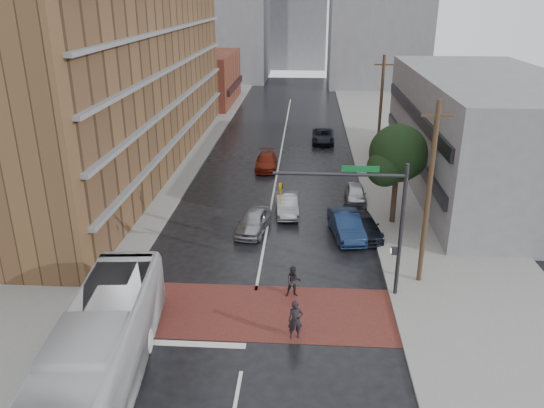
# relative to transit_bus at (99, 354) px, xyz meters

# --- Properties ---
(ground) EXTENTS (160.00, 160.00, 0.00)m
(ground) POSITION_rel_transit_bus_xyz_m (5.32, 5.44, -1.74)
(ground) COLOR black
(ground) RESTS_ON ground
(crosswalk) EXTENTS (14.00, 5.00, 0.02)m
(crosswalk) POSITION_rel_transit_bus_xyz_m (5.32, 5.94, -1.73)
(crosswalk) COLOR maroon
(crosswalk) RESTS_ON ground
(sidewalk_west) EXTENTS (9.00, 90.00, 0.15)m
(sidewalk_west) POSITION_rel_transit_bus_xyz_m (-6.18, 30.44, -1.66)
(sidewalk_west) COLOR gray
(sidewalk_west) RESTS_ON ground
(sidewalk_east) EXTENTS (9.00, 90.00, 0.15)m
(sidewalk_east) POSITION_rel_transit_bus_xyz_m (16.82, 30.44, -1.66)
(sidewalk_east) COLOR gray
(sidewalk_east) RESTS_ON ground
(apartment_block) EXTENTS (10.00, 44.00, 28.00)m
(apartment_block) POSITION_rel_transit_bus_xyz_m (-8.68, 29.44, 12.26)
(apartment_block) COLOR brown
(apartment_block) RESTS_ON ground
(storefront_west) EXTENTS (8.00, 16.00, 7.00)m
(storefront_west) POSITION_rel_transit_bus_xyz_m (-6.68, 59.44, 1.76)
(storefront_west) COLOR brown
(storefront_west) RESTS_ON ground
(building_east) EXTENTS (11.00, 26.00, 9.00)m
(building_east) POSITION_rel_transit_bus_xyz_m (21.82, 25.44, 2.76)
(building_east) COLOR gray
(building_east) RESTS_ON ground
(distant_tower_center) EXTENTS (12.00, 10.00, 24.00)m
(distant_tower_center) POSITION_rel_transit_bus_xyz_m (5.32, 100.44, 10.26)
(distant_tower_center) COLOR gray
(distant_tower_center) RESTS_ON ground
(street_tree) EXTENTS (4.20, 4.10, 6.90)m
(street_tree) POSITION_rel_transit_bus_xyz_m (13.84, 17.48, 3.00)
(street_tree) COLOR #332319
(street_tree) RESTS_ON ground
(signal_mast) EXTENTS (6.50, 0.30, 7.20)m
(signal_mast) POSITION_rel_transit_bus_xyz_m (11.17, 7.94, 3.00)
(signal_mast) COLOR #2D2D33
(signal_mast) RESTS_ON ground
(utility_pole_near) EXTENTS (1.60, 0.26, 10.00)m
(utility_pole_near) POSITION_rel_transit_bus_xyz_m (14.12, 9.44, 3.40)
(utility_pole_near) COLOR #473321
(utility_pole_near) RESTS_ON ground
(utility_pole_far) EXTENTS (1.60, 0.26, 10.00)m
(utility_pole_far) POSITION_rel_transit_bus_xyz_m (14.12, 29.44, 3.40)
(utility_pole_far) COLOR #473321
(utility_pole_far) RESTS_ON ground
(transit_bus) EXTENTS (4.02, 12.67, 3.47)m
(transit_bus) POSITION_rel_transit_bus_xyz_m (0.00, 0.00, 0.00)
(transit_bus) COLOR silver
(transit_bus) RESTS_ON ground
(pedestrian_a) EXTENTS (0.75, 0.55, 1.90)m
(pedestrian_a) POSITION_rel_transit_bus_xyz_m (7.51, 3.94, -0.79)
(pedestrian_a) COLOR black
(pedestrian_a) RESTS_ON ground
(pedestrian_b) EXTENTS (0.91, 0.75, 1.70)m
(pedestrian_b) POSITION_rel_transit_bus_xyz_m (7.32, 7.55, -0.88)
(pedestrian_b) COLOR black
(pedestrian_b) RESTS_ON ground
(car_travel_a) EXTENTS (2.42, 4.52, 1.46)m
(car_travel_a) POSITION_rel_transit_bus_xyz_m (4.44, 15.43, -1.01)
(car_travel_a) COLOR #98999F
(car_travel_a) RESTS_ON ground
(car_travel_b) EXTENTS (1.87, 4.36, 1.40)m
(car_travel_b) POSITION_rel_transit_bus_xyz_m (6.53, 18.71, -1.04)
(car_travel_b) COLOR #A0A2A8
(car_travel_b) RESTS_ON ground
(car_travel_c) EXTENTS (1.88, 4.54, 1.31)m
(car_travel_c) POSITION_rel_transit_bus_xyz_m (4.26, 29.14, -1.08)
(car_travel_c) COLOR maroon
(car_travel_c) RESTS_ON ground
(suv_travel) EXTENTS (2.35, 4.97, 1.37)m
(suv_travel) POSITION_rel_transit_bus_xyz_m (9.58, 38.58, -1.05)
(suv_travel) COLOR black
(suv_travel) RESTS_ON ground
(car_parked_near) EXTENTS (2.40, 5.01, 1.58)m
(car_parked_near) POSITION_rel_transit_bus_xyz_m (10.52, 15.08, -0.94)
(car_parked_near) COLOR #122242
(car_parked_near) RESTS_ON ground
(car_parked_mid) EXTENTS (2.61, 4.84, 1.33)m
(car_parked_mid) POSITION_rel_transit_bus_xyz_m (11.62, 15.44, -1.07)
(car_parked_mid) COLOR black
(car_parked_mid) RESTS_ON ground
(car_parked_far) EXTENTS (1.53, 3.78, 1.28)m
(car_parked_far) POSITION_rel_transit_bus_xyz_m (11.62, 21.44, -1.09)
(car_parked_far) COLOR #B1B3BA
(car_parked_far) RESTS_ON ground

